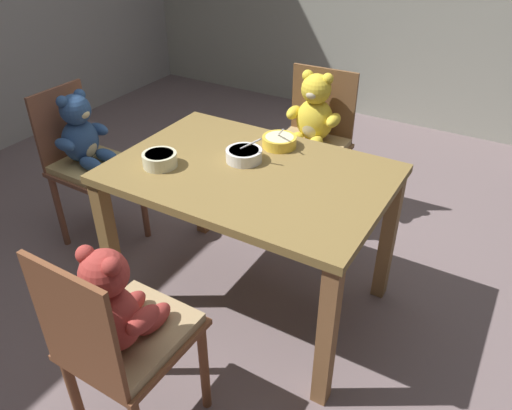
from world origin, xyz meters
The scene contains 8 objects.
ground_plane centered at (0.00, 0.00, -0.02)m, with size 5.20×5.20×0.04m.
dining_table centered at (0.00, 0.00, 0.62)m, with size 1.17×0.80×0.73m.
teddy_chair_far_center centered at (-0.08, 0.83, 0.59)m, with size 0.43×0.40×0.90m.
teddy_chair_near_front centered at (0.01, -0.83, 0.57)m, with size 0.37×0.41×0.90m.
teddy_chair_near_left centered at (-1.01, 0.00, 0.57)m, with size 0.41×0.37×0.88m.
porridge_bowl_cream_near_left centered at (-0.35, -0.16, 0.76)m, with size 0.15×0.15×0.06m.
porridge_bowl_yellow_far_center centered at (0.00, 0.26, 0.75)m, with size 0.16×0.16×0.13m.
porridge_bowl_white_center centered at (-0.07, 0.06, 0.76)m, with size 0.17×0.16×0.13m.
Camera 1 is at (0.96, -1.59, 1.76)m, focal length 35.11 mm.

